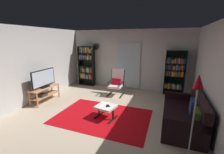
{
  "coord_description": "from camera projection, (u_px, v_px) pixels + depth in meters",
  "views": [
    {
      "loc": [
        1.69,
        -3.63,
        2.19
      ],
      "look_at": [
        0.02,
        0.82,
        1.0
      ],
      "focal_mm": 24.27,
      "sensor_mm": 36.0,
      "label": 1
    }
  ],
  "objects": [
    {
      "name": "bookshelf_near_sofa",
      "position": [
        175.0,
        73.0,
        5.97
      ],
      "size": [
        0.75,
        0.3,
        1.77
      ],
      "color": "black",
      "rests_on": "ground"
    },
    {
      "name": "television",
      "position": [
        44.0,
        79.0,
        5.29
      ],
      "size": [
        0.2,
        1.01,
        0.64
      ],
      "color": "black",
      "rests_on": "tv_stand"
    },
    {
      "name": "wall_clock",
      "position": [
        96.0,
        47.0,
        7.05
      ],
      "size": [
        0.29,
        0.03,
        0.29
      ],
      "color": "silver"
    },
    {
      "name": "wall_back",
      "position": [
        128.0,
        60.0,
        6.72
      ],
      "size": [
        5.6,
        0.06,
        2.6
      ],
      "primitive_type": "cube",
      "color": "beige",
      "rests_on": "ground"
    },
    {
      "name": "tv_remote",
      "position": [
        107.0,
        106.0,
        4.22
      ],
      "size": [
        0.08,
        0.15,
        0.02
      ],
      "primitive_type": "cube",
      "rotation": [
        0.0,
        0.0,
        0.29
      ],
      "color": "black",
      "rests_on": "ottoman"
    },
    {
      "name": "leather_sofa",
      "position": [
        185.0,
        115.0,
        3.85
      ],
      "size": [
        0.9,
        1.84,
        0.86
      ],
      "color": "black",
      "rests_on": "ground"
    },
    {
      "name": "wall_right",
      "position": [
        218.0,
        83.0,
        3.17
      ],
      "size": [
        0.06,
        6.0,
        2.6
      ],
      "primitive_type": "cube",
      "color": "beige",
      "rests_on": "ground"
    },
    {
      "name": "area_rug",
      "position": [
        103.0,
        116.0,
        4.41
      ],
      "size": [
        2.67,
        1.84,
        0.01
      ],
      "primitive_type": "cube",
      "color": "red",
      "rests_on": "ground"
    },
    {
      "name": "cell_phone",
      "position": [
        108.0,
        106.0,
        4.23
      ],
      "size": [
        0.14,
        0.15,
        0.01
      ],
      "primitive_type": "cube",
      "rotation": [
        0.0,
        0.0,
        0.71
      ],
      "color": "black",
      "rests_on": "ottoman"
    },
    {
      "name": "tv_stand",
      "position": [
        45.0,
        92.0,
        5.39
      ],
      "size": [
        0.43,
        1.14,
        0.53
      ],
      "color": "tan",
      "rests_on": "ground"
    },
    {
      "name": "ottoman",
      "position": [
        106.0,
        108.0,
        4.27
      ],
      "size": [
        0.6,
        0.57,
        0.37
      ],
      "color": "white",
      "rests_on": "ground"
    },
    {
      "name": "glass_door_panel",
      "position": [
        128.0,
        65.0,
        6.72
      ],
      "size": [
        1.1,
        0.01,
        2.0
      ],
      "primitive_type": "cube",
      "color": "silver"
    },
    {
      "name": "floor_lamp_by_sofa",
      "position": [
        196.0,
        98.0,
        2.39
      ],
      "size": [
        0.22,
        0.22,
        1.67
      ],
      "color": "#A5A5AD",
      "rests_on": "ground"
    },
    {
      "name": "bookshelf_near_tv",
      "position": [
        87.0,
        65.0,
        7.26
      ],
      "size": [
        0.77,
        0.3,
        1.86
      ],
      "color": "black",
      "rests_on": "ground"
    },
    {
      "name": "ground_plane",
      "position": [
        102.0,
        116.0,
        4.41
      ],
      "size": [
        7.02,
        7.02,
        0.0
      ],
      "primitive_type": "plane",
      "color": "#C6B096"
    },
    {
      "name": "wall_left",
      "position": [
        27.0,
        67.0,
        5.01
      ],
      "size": [
        0.06,
        6.0,
        2.6
      ],
      "primitive_type": "cube",
      "color": "beige",
      "rests_on": "ground"
    },
    {
      "name": "lounge_armchair",
      "position": [
        117.0,
        82.0,
        6.07
      ],
      "size": [
        0.58,
        0.67,
        1.02
      ],
      "color": "black",
      "rests_on": "ground"
    }
  ]
}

